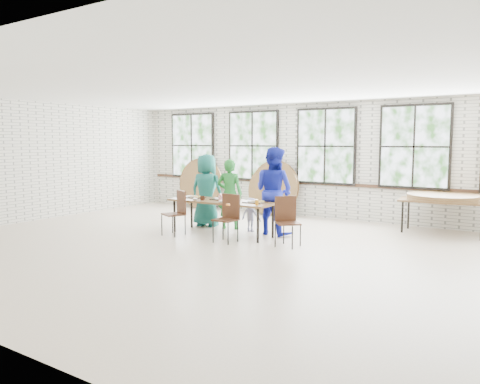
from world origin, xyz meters
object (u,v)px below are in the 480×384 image
at_px(chair_near_left, 177,209).
at_px(chair_near_right, 228,214).
at_px(dining_table, 222,203).
at_px(storage_table, 443,203).

bearing_deg(chair_near_left, chair_near_right, 26.21).
bearing_deg(dining_table, chair_near_right, -44.59).
height_order(dining_table, chair_near_right, chair_near_right).
xyz_separation_m(dining_table, storage_table, (3.96, 2.63, -0.00)).
height_order(chair_near_left, chair_near_right, same).
distance_m(chair_near_left, storage_table, 5.71).
bearing_deg(chair_near_right, dining_table, 136.87).
distance_m(dining_table, storage_table, 4.76).
bearing_deg(dining_table, storage_table, 33.42).
bearing_deg(storage_table, dining_table, -152.16).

